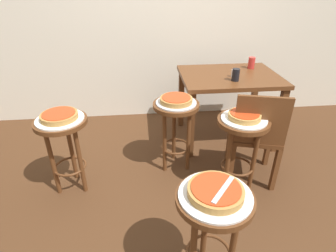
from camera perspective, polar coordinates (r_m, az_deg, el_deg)
The scene contains 19 objects.
ground_plane at distance 2.35m, azimuth 2.39°, elevation -14.84°, with size 6.00×6.00×0.00m, color #4C2D19.
stool_foreground at distance 1.55m, azimuth 9.22°, elevation -18.66°, with size 0.40×0.40×0.66m.
serving_plate_foreground at distance 1.43m, azimuth 9.77°, elevation -14.02°, with size 0.37×0.37×0.01m, color silver.
pizza_foreground at distance 1.41m, azimuth 9.87°, elevation -13.17°, with size 0.28×0.28×0.05m.
stool_middle at distance 2.24m, azimuth 14.94°, elevation -2.46°, with size 0.40×0.40×0.66m.
serving_plate_middle at distance 2.16m, azimuth 15.51°, elevation 1.42°, with size 0.35×0.35×0.01m, color white.
pizza_middle at distance 2.15m, azimuth 15.61°, elevation 2.09°, with size 0.24×0.24×0.05m.
stool_leftside at distance 2.31m, azimuth -20.77°, elevation -2.41°, with size 0.40×0.40×0.66m.
serving_plate_leftside at distance 2.23m, azimuth -21.53°, elevation 1.34°, with size 0.36×0.36×0.01m, color white.
pizza_leftside at distance 2.22m, azimuth -21.66°, elevation 1.99°, with size 0.27×0.27×0.05m.
stool_rear at distance 2.43m, azimuth 1.65°, elevation 1.18°, with size 0.40×0.40×0.66m.
serving_plate_rear at distance 2.35m, azimuth 1.71°, elevation 4.87°, with size 0.35×0.35×0.01m, color silver.
pizza_rear at distance 2.34m, azimuth 1.72°, elevation 5.50°, with size 0.28×0.28×0.05m.
dining_table at distance 2.93m, azimuth 12.51°, elevation 8.30°, with size 0.99×0.75×0.73m.
cup_near_edge at distance 2.72m, azimuth 13.88°, elevation 10.27°, with size 0.07×0.07×0.12m, color black.
cup_far_edge at distance 3.14m, azimuth 16.94°, elevation 12.43°, with size 0.07×0.07×0.12m, color red.
condiment_shaker at distance 2.83m, azimuth 13.42°, elevation 10.59°, with size 0.04×0.04×0.07m, color white.
wooden_chair at distance 2.38m, azimuth 17.80°, elevation -1.61°, with size 0.49×0.49×0.85m.
pizza_server_knife at distance 1.38m, azimuth 11.41°, elevation -12.77°, with size 0.22×0.02×0.01m, color silver.
Camera 1 is at (-0.27, -1.67, 1.63)m, focal length 29.36 mm.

